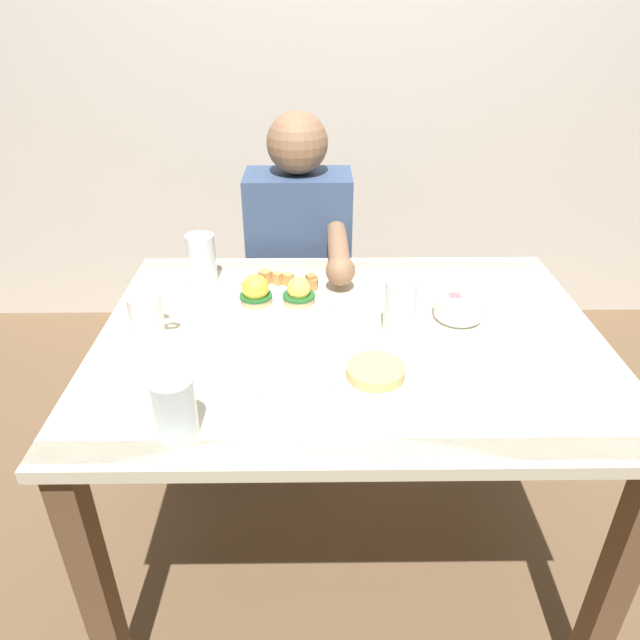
{
  "coord_description": "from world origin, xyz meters",
  "views": [
    {
      "loc": [
        -0.09,
        -1.19,
        1.46
      ],
      "look_at": [
        -0.07,
        0.0,
        0.78
      ],
      "focal_mm": 32.79,
      "sensor_mm": 36.0,
      "label": 1
    }
  ],
  "objects_px": {
    "fruit_bowl": "(459,308)",
    "water_glass_far": "(202,261)",
    "water_glass_extra": "(175,411)",
    "fork": "(232,386)",
    "dining_table": "(349,371)",
    "coffee_mug": "(147,313)",
    "diner_person": "(300,265)",
    "side_plate": "(375,375)",
    "water_glass_near": "(400,310)",
    "eggs_benedict_plate": "(277,297)"
  },
  "relations": [
    {
      "from": "fruit_bowl",
      "to": "fork",
      "type": "bearing_deg",
      "value": -151.94
    },
    {
      "from": "water_glass_extra",
      "to": "side_plate",
      "type": "height_order",
      "value": "water_glass_extra"
    },
    {
      "from": "diner_person",
      "to": "eggs_benedict_plate",
      "type": "bearing_deg",
      "value": -96.41
    },
    {
      "from": "diner_person",
      "to": "coffee_mug",
      "type": "bearing_deg",
      "value": -121.09
    },
    {
      "from": "fruit_bowl",
      "to": "water_glass_far",
      "type": "distance_m",
      "value": 0.71
    },
    {
      "from": "dining_table",
      "to": "water_glass_extra",
      "type": "bearing_deg",
      "value": -134.2
    },
    {
      "from": "dining_table",
      "to": "coffee_mug",
      "type": "distance_m",
      "value": 0.51
    },
    {
      "from": "water_glass_extra",
      "to": "diner_person",
      "type": "distance_m",
      "value": 0.98
    },
    {
      "from": "water_glass_far",
      "to": "diner_person",
      "type": "xyz_separation_m",
      "value": [
        0.27,
        0.3,
        -0.15
      ]
    },
    {
      "from": "eggs_benedict_plate",
      "to": "fork",
      "type": "bearing_deg",
      "value": -101.95
    },
    {
      "from": "eggs_benedict_plate",
      "to": "water_glass_near",
      "type": "bearing_deg",
      "value": -24.42
    },
    {
      "from": "water_glass_extra",
      "to": "side_plate",
      "type": "distance_m",
      "value": 0.42
    },
    {
      "from": "coffee_mug",
      "to": "water_glass_near",
      "type": "height_order",
      "value": "water_glass_near"
    },
    {
      "from": "fruit_bowl",
      "to": "water_glass_far",
      "type": "bearing_deg",
      "value": 161.32
    },
    {
      "from": "fruit_bowl",
      "to": "side_plate",
      "type": "relative_size",
      "value": 0.6
    },
    {
      "from": "water_glass_extra",
      "to": "side_plate",
      "type": "relative_size",
      "value": 0.6
    },
    {
      "from": "fruit_bowl",
      "to": "diner_person",
      "type": "xyz_separation_m",
      "value": [
        -0.4,
        0.53,
        -0.12
      ]
    },
    {
      "from": "eggs_benedict_plate",
      "to": "side_plate",
      "type": "relative_size",
      "value": 1.35
    },
    {
      "from": "fruit_bowl",
      "to": "fork",
      "type": "height_order",
      "value": "fruit_bowl"
    },
    {
      "from": "eggs_benedict_plate",
      "to": "water_glass_near",
      "type": "height_order",
      "value": "water_glass_near"
    },
    {
      "from": "dining_table",
      "to": "coffee_mug",
      "type": "height_order",
      "value": "coffee_mug"
    },
    {
      "from": "fork",
      "to": "diner_person",
      "type": "relative_size",
      "value": 0.13
    },
    {
      "from": "water_glass_near",
      "to": "water_glass_extra",
      "type": "bearing_deg",
      "value": -141.53
    },
    {
      "from": "fork",
      "to": "water_glass_near",
      "type": "distance_m",
      "value": 0.44
    },
    {
      "from": "dining_table",
      "to": "side_plate",
      "type": "bearing_deg",
      "value": -77.52
    },
    {
      "from": "dining_table",
      "to": "water_glass_extra",
      "type": "distance_m",
      "value": 0.51
    },
    {
      "from": "diner_person",
      "to": "side_plate",
      "type": "bearing_deg",
      "value": -77.66
    },
    {
      "from": "dining_table",
      "to": "water_glass_near",
      "type": "distance_m",
      "value": 0.2
    },
    {
      "from": "dining_table",
      "to": "fruit_bowl",
      "type": "distance_m",
      "value": 0.31
    },
    {
      "from": "fork",
      "to": "diner_person",
      "type": "height_order",
      "value": "diner_person"
    },
    {
      "from": "eggs_benedict_plate",
      "to": "water_glass_far",
      "type": "distance_m",
      "value": 0.26
    },
    {
      "from": "fork",
      "to": "water_glass_far",
      "type": "xyz_separation_m",
      "value": [
        -0.14,
        0.51,
        0.06
      ]
    },
    {
      "from": "water_glass_far",
      "to": "diner_person",
      "type": "height_order",
      "value": "diner_person"
    },
    {
      "from": "side_plate",
      "to": "diner_person",
      "type": "relative_size",
      "value": 0.18
    },
    {
      "from": "dining_table",
      "to": "diner_person",
      "type": "height_order",
      "value": "diner_person"
    },
    {
      "from": "diner_person",
      "to": "water_glass_near",
      "type": "bearing_deg",
      "value": -67.16
    },
    {
      "from": "fork",
      "to": "water_glass_near",
      "type": "relative_size",
      "value": 1.08
    },
    {
      "from": "coffee_mug",
      "to": "side_plate",
      "type": "xyz_separation_m",
      "value": [
        0.52,
        -0.21,
        -0.04
      ]
    },
    {
      "from": "coffee_mug",
      "to": "fork",
      "type": "relative_size",
      "value": 0.77
    },
    {
      "from": "fruit_bowl",
      "to": "side_plate",
      "type": "height_order",
      "value": "fruit_bowl"
    },
    {
      "from": "water_glass_far",
      "to": "water_glass_extra",
      "type": "distance_m",
      "value": 0.65
    },
    {
      "from": "coffee_mug",
      "to": "water_glass_far",
      "type": "bearing_deg",
      "value": 73.11
    },
    {
      "from": "water_glass_extra",
      "to": "side_plate",
      "type": "bearing_deg",
      "value": 22.83
    },
    {
      "from": "coffee_mug",
      "to": "water_glass_near",
      "type": "distance_m",
      "value": 0.6
    },
    {
      "from": "eggs_benedict_plate",
      "to": "fruit_bowl",
      "type": "distance_m",
      "value": 0.46
    },
    {
      "from": "water_glass_near",
      "to": "coffee_mug",
      "type": "bearing_deg",
      "value": 179.43
    },
    {
      "from": "eggs_benedict_plate",
      "to": "diner_person",
      "type": "height_order",
      "value": "diner_person"
    },
    {
      "from": "dining_table",
      "to": "water_glass_far",
      "type": "bearing_deg",
      "value": 142.91
    },
    {
      "from": "water_glass_near",
      "to": "water_glass_extra",
      "type": "distance_m",
      "value": 0.58
    },
    {
      "from": "water_glass_far",
      "to": "water_glass_extra",
      "type": "relative_size",
      "value": 1.13
    }
  ]
}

